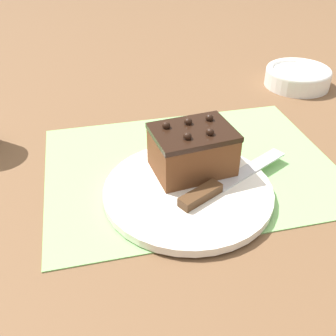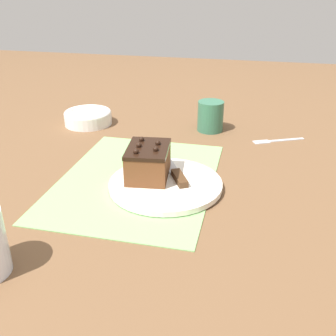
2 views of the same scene
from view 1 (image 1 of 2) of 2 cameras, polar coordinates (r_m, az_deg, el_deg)
name	(u,v)px [view 1 (image 1 of 2)]	position (r m, az deg, el deg)	size (l,w,h in m)	color
ground_plane	(191,167)	(0.64, 3.29, 0.20)	(3.00, 3.00, 0.00)	brown
placemat_woven	(191,166)	(0.64, 3.29, 0.35)	(0.46, 0.34, 0.00)	#7AB266
cake_plate	(188,191)	(0.57, 2.90, -3.34)	(0.25, 0.25, 0.01)	white
chocolate_cake	(192,150)	(0.59, 3.55, 2.64)	(0.13, 0.10, 0.08)	brown
serving_knife	(218,186)	(0.57, 7.34, -2.55)	(0.20, 0.12, 0.01)	#472D19
small_bowl	(298,76)	(0.96, 18.32, 12.55)	(0.15, 0.15, 0.04)	white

